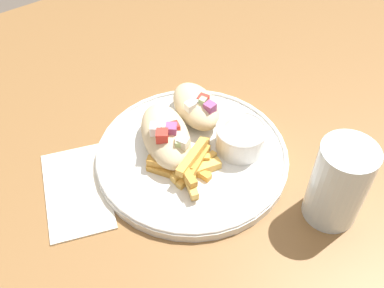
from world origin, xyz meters
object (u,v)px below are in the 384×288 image
at_px(water_glass, 338,186).
at_px(pita_sandwich_near, 166,135).
at_px(plate, 192,155).
at_px(pita_sandwich_far, 196,106).
at_px(sauce_ramekin, 241,137).
at_px(fries_pile, 189,167).

bearing_deg(water_glass, pita_sandwich_near, -151.28).
relative_size(plate, pita_sandwich_far, 2.47).
distance_m(pita_sandwich_near, water_glass, 0.25).
bearing_deg(sauce_ramekin, pita_sandwich_far, -171.24).
bearing_deg(pita_sandwich_far, fries_pile, -30.88).
distance_m(plate, sauce_ramekin, 0.08).
bearing_deg(plate, pita_sandwich_near, -143.07).
bearing_deg(water_glass, plate, -152.86).
bearing_deg(plate, sauce_ramekin, 62.82).
relative_size(pita_sandwich_near, sauce_ramekin, 1.93).
height_order(plate, pita_sandwich_far, pita_sandwich_far).
xyz_separation_m(fries_pile, sauce_ramekin, (0.01, 0.09, 0.01)).
bearing_deg(pita_sandwich_near, plate, 56.01).
relative_size(pita_sandwich_near, water_glass, 1.18).
bearing_deg(sauce_ramekin, pita_sandwich_near, -126.37).
relative_size(plate, fries_pile, 2.67).
relative_size(pita_sandwich_near, fries_pile, 1.36).
distance_m(sauce_ramekin, water_glass, 0.16).
distance_m(pita_sandwich_near, fries_pile, 0.06).
distance_m(pita_sandwich_near, sauce_ramekin, 0.11).
xyz_separation_m(pita_sandwich_near, fries_pile, (0.06, -0.00, -0.02)).
bearing_deg(water_glass, sauce_ramekin, -168.60).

